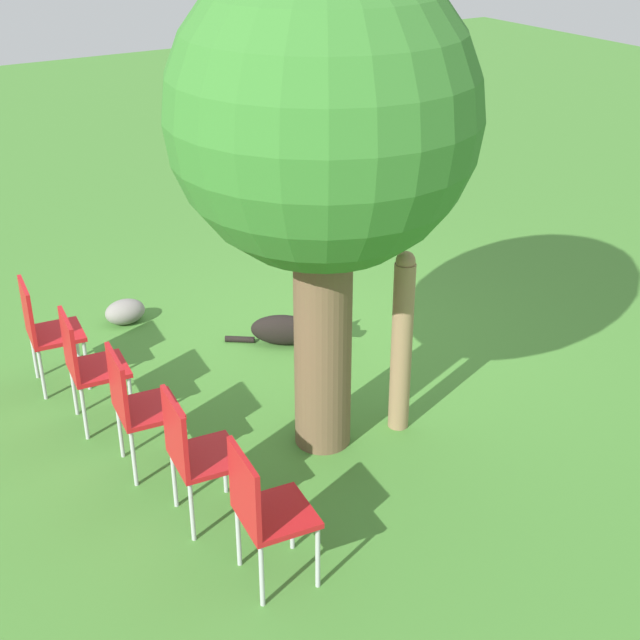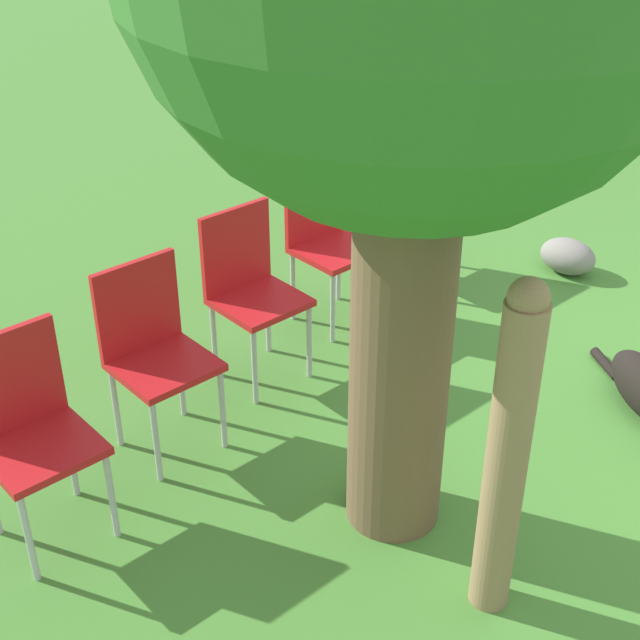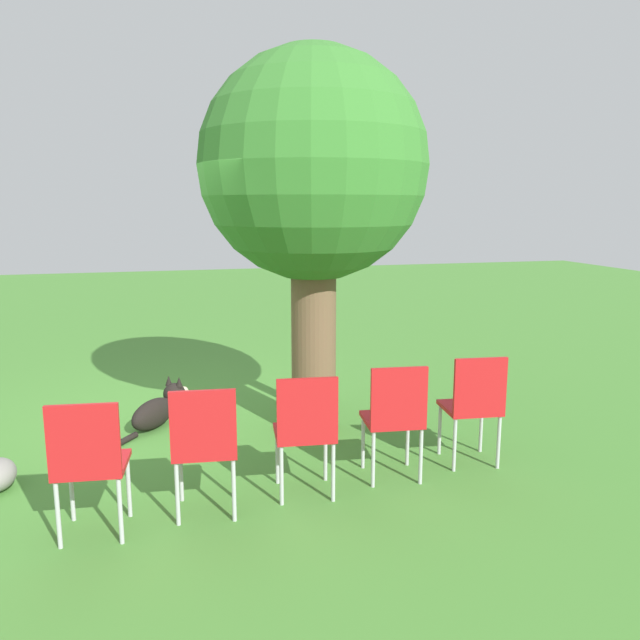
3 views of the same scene
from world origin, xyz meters
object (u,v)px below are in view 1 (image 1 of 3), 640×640
object	(u,v)px
dog	(294,328)
red_chair_3	(193,450)
red_chair_1	(86,361)
red_chair_4	(263,507)
red_chair_2	(136,402)
red_chair_0	(44,327)
oak_tree	(323,123)
fence_post	(402,342)

from	to	relation	value
dog	red_chair_3	world-z (taller)	red_chair_3
red_chair_1	red_chair_3	xyz separation A→B (m)	(-0.22, 1.48, 0.00)
dog	red_chair_4	distance (m)	3.05
red_chair_1	red_chair_2	bearing A→B (deg)	-75.64
red_chair_0	red_chair_4	world-z (taller)	same
oak_tree	red_chair_2	size ratio (longest dim) A/B	3.70
red_chair_0	red_chair_3	world-z (taller)	same
red_chair_2	red_chair_0	bearing A→B (deg)	104.36
fence_post	oak_tree	bearing A→B (deg)	-13.10
oak_tree	red_chair_0	world-z (taller)	oak_tree
oak_tree	red_chair_4	xyz separation A→B (m)	(1.09, 1.09, -1.88)
fence_post	red_chair_3	xyz separation A→B (m)	(1.80, 0.21, -0.19)
oak_tree	fence_post	distance (m)	1.81
red_chair_1	red_chair_3	size ratio (longest dim) A/B	1.00
red_chair_0	red_chair_1	xyz separation A→B (m)	(-0.11, 0.74, 0.00)
red_chair_2	red_chair_3	xyz separation A→B (m)	(-0.11, 0.74, 0.00)
dog	red_chair_0	world-z (taller)	red_chair_0
oak_tree	red_chair_3	bearing A→B (deg)	16.47
red_chair_1	red_chair_4	world-z (taller)	same
red_chair_0	red_chair_2	bearing A→B (deg)	-75.64
red_chair_2	red_chair_4	bearing A→B (deg)	-75.64
fence_post	red_chair_0	xyz separation A→B (m)	(2.12, -2.01, -0.19)
oak_tree	fence_post	xyz separation A→B (m)	(-0.61, 0.14, -1.70)
fence_post	red_chair_3	distance (m)	1.82
oak_tree	red_chair_3	world-z (taller)	oak_tree
dog	red_chair_0	distance (m)	2.18
red_chair_3	oak_tree	bearing A→B (deg)	22.50
oak_tree	red_chair_3	distance (m)	2.26
red_chair_0	red_chair_1	size ratio (longest dim) A/B	1.00
oak_tree	dog	size ratio (longest dim) A/B	3.83
fence_post	red_chair_3	bearing A→B (deg)	6.72
dog	fence_post	xyz separation A→B (m)	(-0.03, 1.58, 0.58)
red_chair_3	red_chair_4	distance (m)	0.75
dog	oak_tree	bearing A→B (deg)	-75.62
red_chair_4	oak_tree	bearing A→B (deg)	51.24
fence_post	red_chair_3	world-z (taller)	fence_post
oak_tree	red_chair_4	distance (m)	2.43
red_chair_2	red_chair_4	xyz separation A→B (m)	(-0.22, 1.48, 0.00)
dog	red_chair_0	size ratio (longest dim) A/B	0.97
dog	red_chair_2	bearing A→B (deg)	-114.51
red_chair_2	red_chair_3	size ratio (longest dim) A/B	1.00
dog	fence_post	bearing A→B (deg)	-52.69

